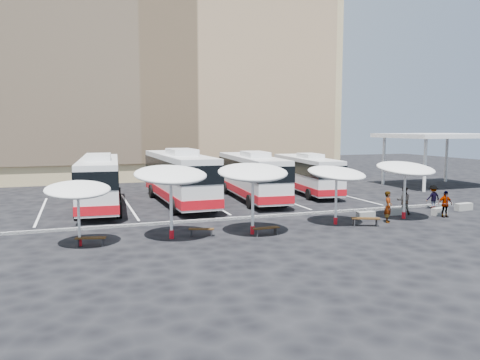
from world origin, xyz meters
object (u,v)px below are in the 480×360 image
object	(u,v)px
wood_bench_3	(365,220)
conc_bench_0	(366,215)
wood_bench_0	(91,239)
bus_1	(179,176)
passenger_1	(404,201)
sunshade_4	(405,169)
conc_bench_2	(439,211)
passenger_0	(388,207)
bus_0	(99,180)
sunshade_0	(78,190)
bus_3	(306,173)
bus_2	(251,175)
sunshade_1	(171,175)
sunshade_3	(337,174)
passenger_2	(445,204)
wood_bench_1	(201,230)
wood_bench_2	(266,229)
passenger_3	(433,197)
conc_bench_3	(464,207)
conc_bench_1	(396,212)
sunshade_2	(253,173)

from	to	relation	value
wood_bench_3	conc_bench_0	size ratio (longest dim) A/B	1.38
wood_bench_0	conc_bench_0	xyz separation A→B (m)	(16.74, 1.54, -0.11)
bus_1	passenger_1	size ratio (longest dim) A/B	7.30
sunshade_4	wood_bench_0	xyz separation A→B (m)	(-19.06, -0.79, -2.85)
conc_bench_2	passenger_0	bearing A→B (deg)	-168.28
bus_0	sunshade_0	xyz separation A→B (m)	(-1.47, -10.94, 0.74)
bus_3	bus_2	bearing A→B (deg)	-156.81
bus_3	wood_bench_0	distance (m)	22.77
sunshade_1	sunshade_3	world-z (taller)	sunshade_1
passenger_1	passenger_2	size ratio (longest dim) A/B	1.07
bus_3	sunshade_3	distance (m)	13.38
wood_bench_1	passenger_1	xyz separation A→B (m)	(14.40, 1.69, 0.60)
bus_0	wood_bench_2	size ratio (longest dim) A/B	8.60
bus_1	wood_bench_0	world-z (taller)	bus_1
passenger_3	sunshade_1	bearing A→B (deg)	8.33
conc_bench_2	wood_bench_1	bearing A→B (deg)	-177.38
bus_3	passenger_2	bearing A→B (deg)	-69.57
bus_0	wood_bench_2	world-z (taller)	bus_0
wood_bench_2	passenger_0	xyz separation A→B (m)	(8.36, 0.77, 0.62)
bus_2	bus_0	bearing A→B (deg)	-174.60
sunshade_4	wood_bench_2	xyz separation A→B (m)	(-10.10, -1.49, -2.85)
passenger_2	passenger_3	world-z (taller)	passenger_2
bus_0	sunshade_1	bearing A→B (deg)	-69.87
wood_bench_1	passenger_1	size ratio (longest dim) A/B	0.76
conc_bench_3	conc_bench_1	bearing A→B (deg)	178.83
bus_2	conc_bench_1	distance (m)	11.72
sunshade_1	conc_bench_2	xyz separation A→B (m)	(18.11, 0.77, -3.10)
bus_3	wood_bench_0	size ratio (longest dim) A/B	7.60
bus_0	passenger_0	distance (m)	19.81
sunshade_0	sunshade_1	size ratio (longest dim) A/B	0.81
conc_bench_1	sunshade_3	bearing A→B (deg)	-166.10
sunshade_3	passenger_2	xyz separation A→B (m)	(7.82, -0.39, -2.20)
sunshade_0	conc_bench_3	bearing A→B (deg)	3.71
conc_bench_3	sunshade_3	bearing A→B (deg)	-173.64
bus_3	sunshade_4	world-z (taller)	sunshade_4
passenger_1	sunshade_2	bearing A→B (deg)	43.26
bus_0	passenger_1	bearing A→B (deg)	-21.34
wood_bench_1	conc_bench_1	distance (m)	13.89
bus_2	passenger_1	xyz separation A→B (m)	(7.39, -9.39, -1.09)
bus_0	conc_bench_0	xyz separation A→B (m)	(15.78, -9.64, -1.80)
bus_2	passenger_1	bearing A→B (deg)	-47.50
sunshade_1	passenger_0	distance (m)	13.49
bus_3	passenger_1	world-z (taller)	bus_3
wood_bench_3	conc_bench_2	world-z (taller)	wood_bench_3
sunshade_2	bus_3	bearing A→B (deg)	52.97
sunshade_4	passenger_2	bearing A→B (deg)	-10.33
sunshade_3	conc_bench_3	world-z (taller)	sunshade_3
bus_2	passenger_1	size ratio (longest dim) A/B	6.83
conc_bench_0	sunshade_2	bearing A→B (deg)	-168.68
bus_3	conc_bench_3	xyz separation A→B (m)	(6.53, -11.33, -1.57)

